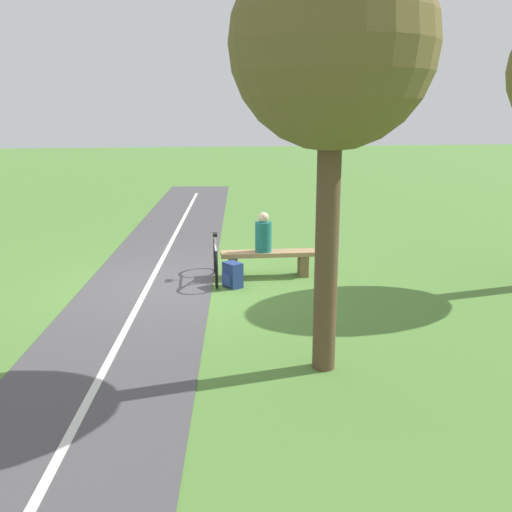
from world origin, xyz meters
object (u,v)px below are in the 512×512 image
object	(u,v)px
bicycle	(216,261)
backpack	(232,275)
person_seated	(263,234)
tree_by_path	(333,49)
bench	(268,259)

from	to	relation	value
bicycle	backpack	world-z (taller)	bicycle
person_seated	bicycle	bearing A→B (deg)	8.46
person_seated	bicycle	world-z (taller)	person_seated
tree_by_path	person_seated	bearing A→B (deg)	-88.15
bench	person_seated	xyz separation A→B (m)	(0.09, -0.00, 0.48)
person_seated	backpack	distance (m)	1.07
bicycle	tree_by_path	size ratio (longest dim) A/B	0.35
person_seated	bicycle	size ratio (longest dim) A/B	0.44
person_seated	bench	bearing A→B (deg)	-180.00
person_seated	tree_by_path	bearing A→B (deg)	93.72
bicycle	person_seated	bearing A→B (deg)	99.12
bench	tree_by_path	world-z (taller)	tree_by_path
bench	bicycle	world-z (taller)	bicycle
person_seated	backpack	size ratio (longest dim) A/B	1.66
bench	person_seated	size ratio (longest dim) A/B	2.40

